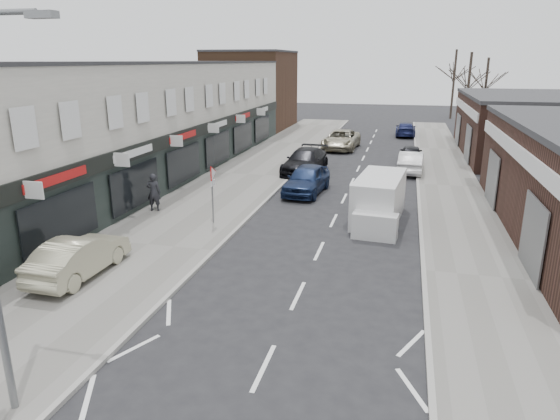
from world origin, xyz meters
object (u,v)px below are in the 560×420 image
Objects in this scene: parked_car_left_c at (341,140)px; parked_car_right_c at (406,129)px; sedan_on_pavement at (79,256)px; parked_car_left_a at (307,179)px; parked_car_left_b at (305,161)px; pedestrian at (154,192)px; white_van at (379,200)px; parked_car_right_a at (411,162)px; parked_car_right_b at (411,154)px; warning_sign at (213,178)px.

parked_car_right_c is at bearing 62.88° from parked_car_left_c.
parked_car_left_a is at bearing -111.41° from sedan_on_pavement.
parked_car_left_b is at bearing -102.35° from sedan_on_pavement.
pedestrian reaches higher than parked_car_right_c.
parked_car_right_c is (10.51, 37.22, -0.14)m from sedan_on_pavement.
sedan_on_pavement is 0.91× the size of parked_car_right_c.
white_van is 1.33× the size of sedan_on_pavement.
sedan_on_pavement is 0.74× the size of parked_car_left_c.
parked_car_left_b is at bearing 17.55° from parked_car_right_a.
parked_car_right_a is (5.68, -8.16, -0.07)m from parked_car_left_c.
parked_car_right_c is (6.32, 18.94, -0.12)m from parked_car_left_b.
parked_car_left_b is 1.41× the size of parked_car_right_b.
parked_car_right_b is at bearing 41.65° from parked_car_left_b.
parked_car_left_c is 7.42m from parked_car_right_b.
sedan_on_pavement is at bearing 87.96° from pedestrian.
parked_car_right_a is (5.68, 6.90, -0.08)m from parked_car_left_a.
parked_car_right_a is at bearing 88.25° from parked_car_right_b.
parked_car_right_c is (1.01, 28.28, -0.32)m from white_van.
parked_car_right_c is (-0.49, 13.76, 0.01)m from parked_car_right_b.
parked_car_left_b is at bearing 71.48° from parked_car_right_c.
sedan_on_pavement is at bearing 74.17° from parked_car_right_c.
parked_car_right_c reaches higher than parked_car_right_b.
parked_car_left_c is (6.47, 20.61, -0.26)m from pedestrian.
parked_car_right_a is at bearing -118.17° from sedan_on_pavement.
parked_car_left_c is (1.11, 9.93, -0.00)m from parked_car_left_b.
white_van reaches higher than pedestrian.
parked_car_right_b is at bearing -138.37° from pedestrian.
parked_car_left_c is (2.96, 21.70, -1.41)m from warning_sign.
parked_car_left_a is at bearing -87.09° from parked_car_left_c.
parked_car_right_c is (8.17, 30.71, -1.53)m from warning_sign.
parked_car_left_b is at bearing 107.04° from parked_car_left_a.
warning_sign is at bearing -94.56° from parked_car_left_b.
warning_sign is 0.62× the size of parked_car_right_a.
pedestrian is 0.34× the size of parked_car_left_b.
parked_car_left_b is at bearing -127.54° from pedestrian.
parked_car_right_a is 3.42m from parked_car_right_b.
warning_sign is at bearing 151.89° from pedestrian.
parked_car_left_a reaches higher than parked_car_left_c.
warning_sign reaches higher than parked_car_right_a.
pedestrian is at bearing -112.30° from parked_car_left_b.
warning_sign is 3.86m from pedestrian.
parked_car_left_b is 19.97m from parked_car_right_c.
parked_car_left_c reaches higher than parked_car_right_a.
warning_sign is 0.58× the size of parked_car_right_c.
parked_car_right_b is at bearing 62.94° from warning_sign.
parked_car_left_b is at bearing 35.86° from parked_car_right_b.
sedan_on_pavement is 0.89× the size of parked_car_left_a.
sedan_on_pavement is at bearing -109.75° from warning_sign.
parked_car_left_a is 24.64m from parked_car_right_c.
parked_car_left_c is at bearing 87.98° from parked_car_left_b.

